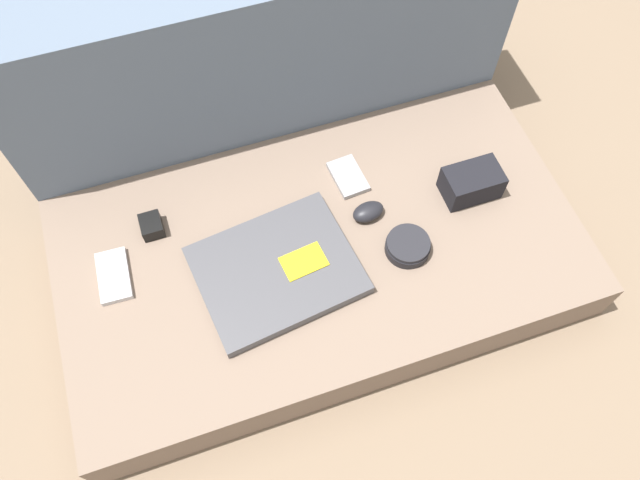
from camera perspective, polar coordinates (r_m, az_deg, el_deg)
The scene contains 10 objects.
ground_plane at distance 1.44m, azimuth 0.00°, elevation -2.67°, with size 8.00×8.00×0.00m, color #7A6651.
couch_seat at distance 1.38m, azimuth 0.00°, elevation -1.59°, with size 1.11×0.61×0.12m.
couch_backrest at distance 1.45m, azimuth -5.35°, elevation 15.61°, with size 1.11×0.20×0.51m.
laptop at distance 1.29m, azimuth -3.96°, elevation -2.77°, with size 0.35×0.29×0.03m.
computer_mouse at distance 1.36m, azimuth 4.43°, elevation 2.60°, with size 0.08×0.05×0.03m.
speaker_puck at distance 1.32m, azimuth 8.03°, elevation -0.55°, with size 0.10×0.10×0.03m.
phone_silver at distance 1.36m, azimuth -18.34°, elevation -3.13°, with size 0.07×0.12×0.01m.
phone_black at distance 1.41m, azimuth 2.58°, elevation 5.81°, with size 0.07×0.11×0.01m.
camera_pouch at distance 1.41m, azimuth 13.69°, elevation 5.11°, with size 0.12×0.08×0.07m.
charger_brick at distance 1.38m, azimuth -15.14°, elevation 1.26°, with size 0.04×0.05×0.03m.
Camera 1 is at (-0.20, -0.60, 1.29)m, focal length 35.00 mm.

